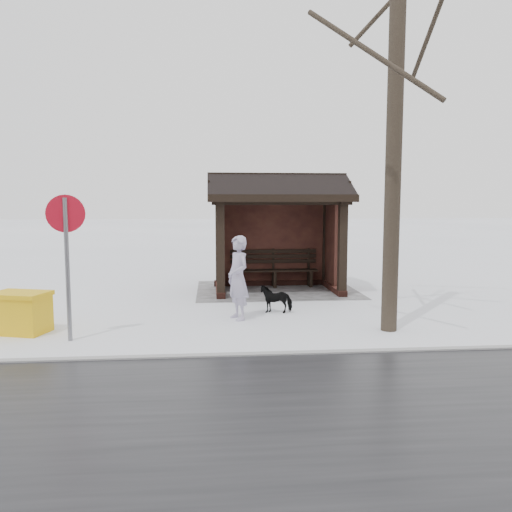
{
  "coord_description": "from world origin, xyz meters",
  "views": [
    {
      "loc": [
        1.73,
        12.87,
        2.32
      ],
      "look_at": [
        0.63,
        0.8,
        1.03
      ],
      "focal_mm": 35.0,
      "sensor_mm": 36.0,
      "label": 1
    }
  ],
  "objects_px": {
    "bus_shelter": "(277,209)",
    "grit_bin": "(20,312)",
    "dog": "(276,299)",
    "road_sign": "(66,237)",
    "pedestrian": "(238,278)"
  },
  "relations": [
    {
      "from": "bus_shelter",
      "to": "grit_bin",
      "type": "height_order",
      "value": "bus_shelter"
    },
    {
      "from": "dog",
      "to": "grit_bin",
      "type": "bearing_deg",
      "value": -65.81
    },
    {
      "from": "dog",
      "to": "grit_bin",
      "type": "relative_size",
      "value": 0.61
    },
    {
      "from": "road_sign",
      "to": "bus_shelter",
      "type": "bearing_deg",
      "value": -150.26
    },
    {
      "from": "grit_bin",
      "to": "bus_shelter",
      "type": "bearing_deg",
      "value": -126.24
    },
    {
      "from": "pedestrian",
      "to": "road_sign",
      "type": "xyz_separation_m",
      "value": [
        2.92,
        1.28,
        0.92
      ]
    },
    {
      "from": "grit_bin",
      "to": "dog",
      "type": "bearing_deg",
      "value": -148.62
    },
    {
      "from": "dog",
      "to": "road_sign",
      "type": "height_order",
      "value": "road_sign"
    },
    {
      "from": "grit_bin",
      "to": "road_sign",
      "type": "distance_m",
      "value": 1.81
    },
    {
      "from": "dog",
      "to": "grit_bin",
      "type": "distance_m",
      "value": 4.95
    },
    {
      "from": "bus_shelter",
      "to": "road_sign",
      "type": "distance_m",
      "value": 6.13
    },
    {
      "from": "bus_shelter",
      "to": "dog",
      "type": "xyz_separation_m",
      "value": [
        0.35,
        2.65,
        -1.88
      ]
    },
    {
      "from": "bus_shelter",
      "to": "grit_bin",
      "type": "relative_size",
      "value": 3.25
    },
    {
      "from": "bus_shelter",
      "to": "road_sign",
      "type": "relative_size",
      "value": 1.46
    },
    {
      "from": "pedestrian",
      "to": "grit_bin",
      "type": "distance_m",
      "value": 4.02
    }
  ]
}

